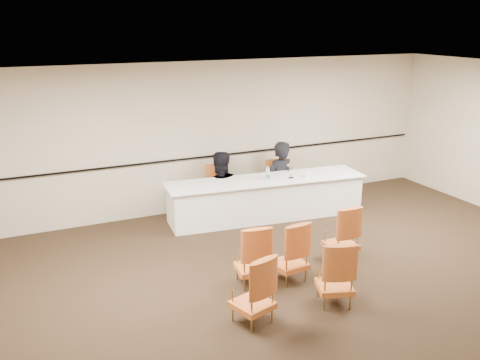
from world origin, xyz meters
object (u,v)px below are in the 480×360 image
(aud_chair_front_mid, at_px, (289,251))
(microphone, at_px, (291,172))
(panelist_second, at_px, (219,196))
(aud_chair_front_left, at_px, (252,254))
(aud_chair_back_mid, at_px, (335,272))
(panelist_main, at_px, (279,186))
(panel_table, at_px, (266,198))
(aud_chair_back_left, at_px, (252,289))
(aud_chair_front_right, at_px, (341,232))
(water_bottle, at_px, (268,173))
(panelist_second_chair, at_px, (219,190))
(panelist_main_chair, at_px, (279,184))
(coffee_cup, at_px, (306,174))
(drinking_glass, at_px, (271,177))

(aud_chair_front_mid, bearing_deg, microphone, 53.11)
(panelist_second, relative_size, aud_chair_front_left, 1.94)
(aud_chair_back_mid, bearing_deg, panelist_main, 91.48)
(panel_table, distance_m, panelist_second, 0.97)
(panel_table, distance_m, aud_chair_back_mid, 3.44)
(panelist_second, relative_size, aud_chair_back_left, 1.94)
(aud_chair_front_right, relative_size, aud_chair_back_left, 1.00)
(water_bottle, bearing_deg, aud_chair_back_mid, -101.96)
(panelist_second, xyz_separation_m, aud_chair_front_mid, (-0.19, -3.16, 0.13))
(panelist_second_chair, bearing_deg, panelist_main_chair, 0.00)
(aud_chair_front_right, bearing_deg, panel_table, 95.97)
(water_bottle, distance_m, aud_chair_front_right, 2.27)
(panel_table, bearing_deg, coffee_cup, -10.13)
(panelist_main, xyz_separation_m, drinking_glass, (-0.53, -0.61, 0.42))
(aud_chair_front_mid, bearing_deg, aud_chair_back_left, -147.52)
(panelist_second, bearing_deg, water_bottle, 146.28)
(aud_chair_front_right, bearing_deg, panelist_second, 108.47)
(microphone, height_order, water_bottle, microphone)
(panelist_second_chair, relative_size, drinking_glass, 9.50)
(panelist_main_chair, bearing_deg, aud_chair_front_left, -119.15)
(panelist_main, relative_size, water_bottle, 7.55)
(drinking_glass, distance_m, aud_chair_front_mid, 2.62)
(water_bottle, relative_size, aud_chair_back_mid, 0.27)
(panel_table, xyz_separation_m, panelist_main_chair, (0.58, 0.52, 0.08))
(panelist_main, bearing_deg, water_bottle, 30.62)
(aud_chair_front_mid, bearing_deg, aud_chair_back_mid, -82.38)
(panelist_second, height_order, coffee_cup, panelist_second)
(panelist_main, xyz_separation_m, panelist_second, (-1.30, 0.14, -0.07))
(aud_chair_front_mid, distance_m, aud_chair_back_left, 1.31)
(panelist_second_chair, distance_m, aud_chair_back_mid, 4.02)
(panelist_second, xyz_separation_m, microphone, (1.18, -0.82, 0.58))
(panelist_second_chair, xyz_separation_m, water_bottle, (0.73, -0.68, 0.44))
(aud_chair_front_right, bearing_deg, aud_chair_back_left, -152.22)
(panelist_second_chair, distance_m, aud_chair_front_right, 3.04)
(microphone, relative_size, aud_chair_front_right, 0.28)
(panelist_second, xyz_separation_m, aud_chair_back_mid, (0.02, -4.02, 0.13))
(panelist_main_chair, xyz_separation_m, aud_chair_front_mid, (-1.49, -3.02, 0.00))
(panel_table, bearing_deg, aud_chair_front_mid, -104.02)
(panelist_second_chair, height_order, drinking_glass, panelist_second_chair)
(panelist_main, bearing_deg, aud_chair_back_left, 43.73)
(panelist_main, relative_size, microphone, 7.34)
(aud_chair_front_left, bearing_deg, water_bottle, 65.96)
(drinking_glass, relative_size, aud_chair_front_left, 0.11)
(drinking_glass, relative_size, aud_chair_front_right, 0.11)
(panelist_second, bearing_deg, panelist_second_chair, -0.00)
(panel_table, relative_size, aud_chair_front_mid, 4.14)
(panel_table, xyz_separation_m, microphone, (0.46, -0.16, 0.53))
(panelist_main, distance_m, aud_chair_front_mid, 3.37)
(panel_table, bearing_deg, drinking_glass, -53.39)
(panel_table, distance_m, panelist_second_chair, 0.98)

